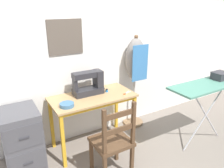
{
  "coord_description": "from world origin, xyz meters",
  "views": [
    {
      "loc": [
        -1.09,
        -2.06,
        1.83
      ],
      "look_at": [
        0.27,
        0.24,
        0.85
      ],
      "focal_mm": 35.0,
      "sensor_mm": 36.0,
      "label": 1
    }
  ],
  "objects": [
    {
      "name": "ground_plane",
      "position": [
        0.0,
        0.0,
        0.0
      ],
      "size": [
        14.0,
        14.0,
        0.0
      ],
      "primitive_type": "plane",
      "color": "gray"
    },
    {
      "name": "wall_back",
      "position": [
        -0.0,
        0.6,
        1.28
      ],
      "size": [
        10.0,
        0.07,
        2.55
      ],
      "color": "silver",
      "rests_on": "ground_plane"
    },
    {
      "name": "scissors",
      "position": [
        0.41,
        0.12,
        0.73
      ],
      "size": [
        0.15,
        0.09,
        0.01
      ],
      "color": "silver",
      "rests_on": "sewing_table"
    },
    {
      "name": "thread_spool_near_machine",
      "position": [
        0.22,
        0.29,
        0.75
      ],
      "size": [
        0.04,
        0.04,
        0.04
      ],
      "color": "#2875C1",
      "rests_on": "sewing_table"
    },
    {
      "name": "fabric_bowl",
      "position": [
        -0.39,
        0.14,
        0.75
      ],
      "size": [
        0.16,
        0.16,
        0.04
      ],
      "color": "teal",
      "rests_on": "sewing_table"
    },
    {
      "name": "storage_box",
      "position": [
        1.54,
        -0.43,
        0.94
      ],
      "size": [
        0.21,
        0.17,
        0.1
      ],
      "color": "#333338",
      "rests_on": "ironing_board"
    },
    {
      "name": "dress_form",
      "position": [
        0.8,
        0.45,
        0.99
      ],
      "size": [
        0.32,
        0.32,
        1.42
      ],
      "color": "#846647",
      "rests_on": "ground_plane"
    },
    {
      "name": "sewing_machine",
      "position": [
        0.0,
        0.36,
        0.87
      ],
      "size": [
        0.4,
        0.19,
        0.32
      ],
      "color": "#28282D",
      "rests_on": "sewing_table"
    },
    {
      "name": "ironing_board",
      "position": [
        1.31,
        -0.47,
        0.84
      ],
      "size": [
        1.19,
        0.38,
        0.89
      ],
      "color": "#518E7A",
      "rests_on": "ground_plane"
    },
    {
      "name": "filing_cabinet",
      "position": [
        -0.89,
        0.3,
        0.36
      ],
      "size": [
        0.41,
        0.5,
        0.73
      ],
      "color": "#4C4C51",
      "rests_on": "ground_plane"
    },
    {
      "name": "wooden_chair",
      "position": [
        -0.07,
        -0.35,
        0.43
      ],
      "size": [
        0.4,
        0.38,
        0.92
      ],
      "color": "#513823",
      "rests_on": "ground_plane"
    },
    {
      "name": "sewing_table",
      "position": [
        0.0,
        0.25,
        0.63
      ],
      "size": [
        1.07,
        0.53,
        0.73
      ],
      "color": "tan",
      "rests_on": "ground_plane"
    }
  ]
}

